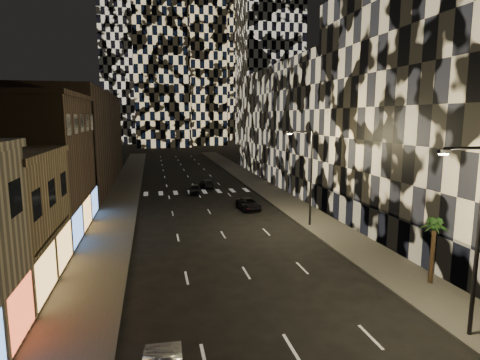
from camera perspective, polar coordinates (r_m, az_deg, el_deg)
name	(u,v)px	position (r m, az deg, el deg)	size (l,w,h in m)	color
sidewalk_left	(123,194)	(56.10, -16.32, -1.96)	(4.00, 120.00, 0.15)	#47443F
sidewalk_right	(266,189)	(58.16, 3.74, -1.23)	(4.00, 120.00, 0.15)	#47443F
curb_left	(139,194)	(55.99, -14.17, -1.89)	(0.20, 120.00, 0.15)	#4C4C47
curb_right	(252,189)	(57.62, 1.73, -1.31)	(0.20, 120.00, 0.15)	#4C4C47
retail_brown	(25,167)	(40.30, -28.25, 1.66)	(10.00, 15.00, 12.00)	#493829
retail_filler_left	(78,139)	(66.02, -22.10, 5.41)	(10.00, 40.00, 14.00)	#493829
midrise_right	(465,109)	(39.24, 29.33, 8.74)	(16.00, 25.00, 22.00)	#232326
midrise_base	(376,224)	(35.77, 18.81, -5.90)	(0.60, 25.00, 3.00)	#383838
midrise_filler_right	(314,125)	(67.19, 10.44, 7.68)	(16.00, 40.00, 18.00)	#232326
tower_right_mid	(269,0)	(151.11, 4.20, 24.20)	(20.00, 20.00, 100.00)	black
tower_center_low	(160,5)	(149.70, -11.37, 23.21)	(18.00, 18.00, 95.00)	black
streetlight_near	(475,229)	(21.28, 30.40, -6.01)	(2.55, 0.25, 9.00)	black
streetlight_far	(309,171)	(38.11, 9.74, 1.26)	(2.55, 0.25, 9.00)	black
car_dark_midlane	(194,189)	(54.96, -6.50, -1.30)	(1.45, 3.61, 1.23)	black
car_dark_oncoming	(207,183)	(59.57, -4.72, -0.49)	(1.64, 4.04, 1.17)	black
car_dark_rightlane	(249,204)	(45.35, 1.23, -3.44)	(2.08, 4.50, 1.25)	black
palm_tree	(434,229)	(27.44, 25.91, -6.34)	(2.12, 2.10, 4.15)	#47331E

